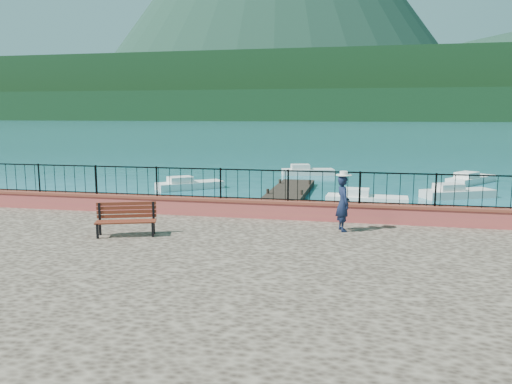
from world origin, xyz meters
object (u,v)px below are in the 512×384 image
at_px(boat_0, 185,212).
at_px(boat_4, 308,169).
at_px(park_bench, 126,226).
at_px(boat_1, 367,196).
at_px(boat_2, 458,190).
at_px(boat_5, 471,177).
at_px(person, 343,203).
at_px(boat_3, 190,182).

relative_size(boat_0, boat_4, 1.02).
height_order(park_bench, boat_4, park_bench).
bearing_deg(boat_1, boat_2, 35.93).
bearing_deg(boat_5, boat_1, -178.72).
relative_size(boat_0, boat_1, 0.97).
bearing_deg(boat_4, boat_5, -27.04).
height_order(boat_1, boat_2, same).
bearing_deg(boat_2, boat_5, 47.19).
relative_size(park_bench, person, 1.07).
distance_m(boat_1, boat_2, 5.78).
bearing_deg(boat_3, boat_1, -55.52).
distance_m(boat_1, boat_5, 11.48).
bearing_deg(boat_3, park_bench, -115.36).
xyz_separation_m(boat_3, boat_4, (6.19, 8.52, 0.00)).
distance_m(person, boat_3, 17.21).
distance_m(park_bench, boat_2, 19.71).
height_order(boat_1, boat_5, same).
height_order(boat_0, boat_4, same).
xyz_separation_m(boat_1, boat_5, (6.73, 9.30, 0.00)).
relative_size(boat_0, boat_3, 0.97).
bearing_deg(boat_1, park_bench, -113.85).
xyz_separation_m(boat_1, boat_2, (4.84, 3.15, 0.00)).
bearing_deg(boat_5, boat_0, 173.39).
bearing_deg(boat_1, person, -91.10).
distance_m(person, boat_2, 15.40).
distance_m(boat_1, boat_4, 12.34).
relative_size(park_bench, boat_2, 0.43).
xyz_separation_m(boat_0, boat_3, (-2.86, 8.67, 0.00)).
height_order(person, boat_5, person).
xyz_separation_m(boat_4, boat_5, (10.93, -2.30, 0.00)).
distance_m(boat_2, boat_4, 12.38).
bearing_deg(boat_5, boat_3, 147.12).
bearing_deg(boat_0, boat_5, 33.31).
xyz_separation_m(person, boat_4, (-3.43, 22.70, -1.59)).
relative_size(boat_4, boat_5, 0.87).
distance_m(park_bench, person, 6.04).
xyz_separation_m(person, boat_3, (-9.62, 14.18, -1.59)).
distance_m(park_bench, boat_1, 14.51).
relative_size(boat_0, boat_5, 0.89).
bearing_deg(boat_1, boat_0, -140.57).
height_order(boat_0, boat_5, same).
xyz_separation_m(park_bench, person, (5.74, 1.82, 0.52)).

